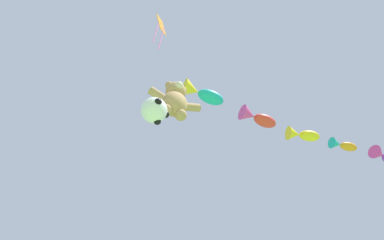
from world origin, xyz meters
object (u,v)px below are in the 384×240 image
at_px(fish_kite_tangerine, 342,145).
at_px(diamond_kite, 161,27).
at_px(teddy_bear_kite, 175,100).
at_px(fish_kite_teal, 201,93).
at_px(fish_kite_goldfin, 302,135).
at_px(soccer_ball_kite, 154,110).
at_px(fish_kite_crimson, 257,118).

xyz_separation_m(fish_kite_tangerine, diamond_kite, (-10.61, -1.40, 1.77)).
xyz_separation_m(teddy_bear_kite, fish_kite_teal, (1.46, 0.80, 2.67)).
xyz_separation_m(fish_kite_goldfin, fish_kite_tangerine, (2.47, -0.17, 0.19)).
xyz_separation_m(teddy_bear_kite, fish_kite_tangerine, (9.41, 0.68, 2.64)).
distance_m(teddy_bear_kite, soccer_ball_kite, 1.61).
relative_size(teddy_bear_kite, diamond_kite, 0.69).
height_order(soccer_ball_kite, fish_kite_crimson, fish_kite_crimson).
bearing_deg(soccer_ball_kite, fish_kite_teal, 25.63).
bearing_deg(soccer_ball_kite, diamond_kite, -135.73).
height_order(fish_kite_crimson, fish_kite_goldfin, fish_kite_goldfin).
bearing_deg(fish_kite_tangerine, diamond_kite, -172.46).
bearing_deg(fish_kite_teal, soccer_ball_kite, -154.37).
distance_m(fish_kite_crimson, fish_kite_goldfin, 2.71).
distance_m(soccer_ball_kite, fish_kite_teal, 4.75).
bearing_deg(diamond_kite, fish_kite_teal, 29.77).
xyz_separation_m(fish_kite_crimson, diamond_kite, (-5.44, -1.43, 2.21)).
distance_m(fish_kite_crimson, fish_kite_tangerine, 5.19).
distance_m(fish_kite_goldfin, diamond_kite, 8.52).
distance_m(soccer_ball_kite, fish_kite_tangerine, 10.94).
relative_size(soccer_ball_kite, fish_kite_crimson, 0.50).
relative_size(teddy_bear_kite, soccer_ball_kite, 2.23).
xyz_separation_m(soccer_ball_kite, fish_kite_tangerine, (10.11, 0.92, 4.07)).
height_order(fish_kite_teal, fish_kite_tangerine, fish_kite_teal).
bearing_deg(fish_kite_teal, diamond_kite, -150.23).
relative_size(fish_kite_tangerine, diamond_kite, 0.51).
bearing_deg(fish_kite_tangerine, fish_kite_crimson, 179.68).
distance_m(fish_kite_teal, fish_kite_goldfin, 5.48).
bearing_deg(fish_kite_goldfin, fish_kite_crimson, -177.01).
bearing_deg(fish_kite_goldfin, fish_kite_teal, -179.47).
bearing_deg(fish_kite_crimson, soccer_ball_kite, -169.13).
bearing_deg(fish_kite_goldfin, fish_kite_tangerine, -3.93).
distance_m(fish_kite_crimson, diamond_kite, 6.04).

